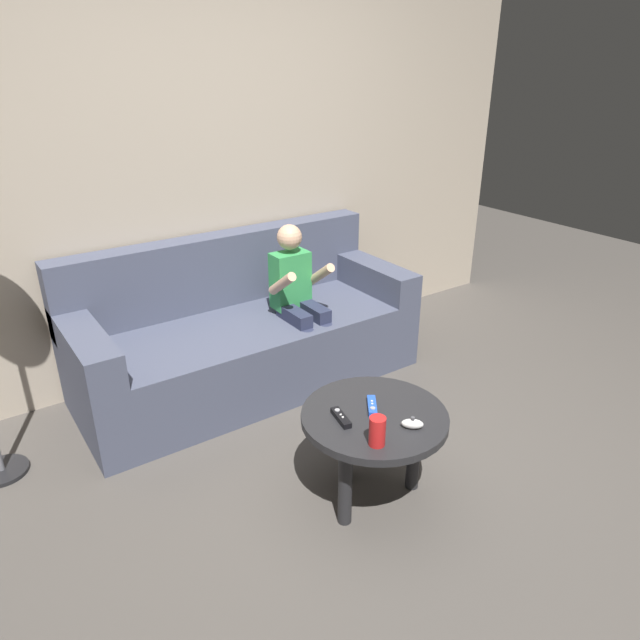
# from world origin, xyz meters

# --- Properties ---
(ground_plane) EXTENTS (9.62, 9.62, 0.00)m
(ground_plane) POSITION_xyz_m (0.00, 0.00, 0.00)
(ground_plane) COLOR #4C4742
(wall_back) EXTENTS (4.81, 0.05, 2.50)m
(wall_back) POSITION_xyz_m (0.00, 1.88, 1.25)
(wall_back) COLOR #B2A38E
(wall_back) RESTS_ON ground
(couch) EXTENTS (2.01, 0.80, 0.86)m
(couch) POSITION_xyz_m (-0.02, 1.49, 0.30)
(couch) COLOR #474C60
(couch) RESTS_ON ground
(person_seated_on_couch) EXTENTS (0.31, 0.38, 0.96)m
(person_seated_on_couch) POSITION_xyz_m (0.25, 1.31, 0.55)
(person_seated_on_couch) COLOR #282D47
(person_seated_on_couch) RESTS_ON ground
(coffee_table) EXTENTS (0.63, 0.63, 0.44)m
(coffee_table) POSITION_xyz_m (-0.06, 0.24, 0.37)
(coffee_table) COLOR #232326
(coffee_table) RESTS_ON ground
(game_remote_blue_near_edge) EXTENTS (0.11, 0.13, 0.03)m
(game_remote_blue_near_edge) POSITION_xyz_m (-0.04, 0.27, 0.46)
(game_remote_blue_near_edge) COLOR blue
(game_remote_blue_near_edge) RESTS_ON coffee_table
(nunchuk_white) EXTENTS (0.10, 0.09, 0.05)m
(nunchuk_white) POSITION_xyz_m (0.00, 0.06, 0.46)
(nunchuk_white) COLOR white
(nunchuk_white) RESTS_ON coffee_table
(game_remote_black_far_corner) EXTENTS (0.06, 0.14, 0.03)m
(game_remote_black_far_corner) POSITION_xyz_m (-0.21, 0.27, 0.46)
(game_remote_black_far_corner) COLOR black
(game_remote_black_far_corner) RESTS_ON coffee_table
(soda_can) EXTENTS (0.07, 0.07, 0.12)m
(soda_can) POSITION_xyz_m (-0.19, 0.06, 0.50)
(soda_can) COLOR red
(soda_can) RESTS_ON coffee_table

